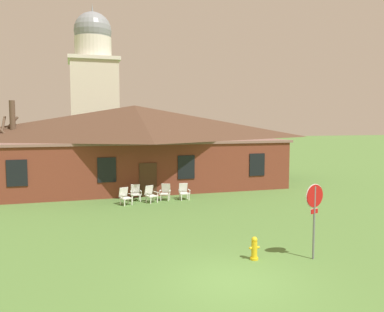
{
  "coord_description": "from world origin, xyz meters",
  "views": [
    {
      "loc": [
        -4.35,
        -10.19,
        4.64
      ],
      "look_at": [
        1.28,
        8.35,
        2.93
      ],
      "focal_mm": 36.73,
      "sensor_mm": 36.0,
      "label": 1
    }
  ],
  "objects": [
    {
      "name": "fire_hydrant",
      "position": [
        1.39,
        1.5,
        0.38
      ],
      "size": [
        0.36,
        0.28,
        0.79
      ],
      "color": "gold",
      "rests_on": "ground"
    },
    {
      "name": "stop_sign",
      "position": [
        3.33,
        0.98,
        1.82
      ],
      "size": [
        0.78,
        0.24,
        2.56
      ],
      "color": "slate",
      "rests_on": "ground"
    },
    {
      "name": "bare_tree_beside_building",
      "position": [
        -8.13,
        17.66,
        3.15
      ],
      "size": [
        1.3,
        1.63,
        6.0
      ],
      "color": "brown",
      "rests_on": "ground"
    },
    {
      "name": "lawn_chair_middle",
      "position": [
        0.81,
        12.22,
        0.5
      ],
      "size": [
        0.78,
        0.83,
        0.96
      ],
      "color": "silver",
      "rests_on": "ground"
    },
    {
      "name": "lawn_chair_by_porch",
      "position": [
        -1.65,
        11.59,
        0.5
      ],
      "size": [
        0.78,
        0.83,
        0.96
      ],
      "color": "silver",
      "rests_on": "ground"
    },
    {
      "name": "lawn_chair_right_end",
      "position": [
        1.91,
        12.09,
        0.5
      ],
      "size": [
        0.66,
        0.69,
        0.96
      ],
      "color": "white",
      "rests_on": "ground"
    },
    {
      "name": "ground_plane",
      "position": [
        0.0,
        0.0,
        0.0
      ],
      "size": [
        200.0,
        200.0,
        0.0
      ],
      "primitive_type": "plane",
      "color": "#517A38"
    },
    {
      "name": "lawn_chair_left_end",
      "position": [
        -0.16,
        11.82,
        0.5
      ],
      "size": [
        0.78,
        0.83,
        0.96
      ],
      "color": "silver",
      "rests_on": "ground"
    },
    {
      "name": "lawn_chair_near_door",
      "position": [
        -0.91,
        12.53,
        0.5
      ],
      "size": [
        0.65,
        0.68,
        0.96
      ],
      "color": "silver",
      "rests_on": "ground"
    },
    {
      "name": "brick_building",
      "position": [
        0.0,
        18.55,
        2.96
      ],
      "size": [
        20.54,
        10.4,
        5.8
      ],
      "color": "brown",
      "rests_on": "ground"
    },
    {
      "name": "dome_tower",
      "position": [
        -2.07,
        33.17,
        7.66
      ],
      "size": [
        5.18,
        5.18,
        16.95
      ],
      "color": "beige",
      "rests_on": "ground"
    }
  ]
}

